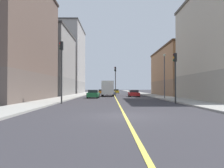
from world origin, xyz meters
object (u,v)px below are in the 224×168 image
object	(u,v)px
building_right_distant	(64,60)
traffic_light_left_near	(175,71)
building_left_mid	(185,72)
car_green	(93,94)
car_orange	(102,92)
car_red	(134,93)
traffic_light_median_far	(115,77)
building_right_midblock	(45,64)
box_truck	(108,88)
street_lamp_left_near	(164,71)
car_yellow	(116,91)
car_blue	(111,92)
traffic_light_right_near	(62,64)

from	to	relation	value
building_right_distant	traffic_light_left_near	world-z (taller)	building_right_distant
building_left_mid	car_green	world-z (taller)	building_left_mid
traffic_light_left_near	car_orange	distance (m)	38.59
car_red	traffic_light_median_far	bearing A→B (deg)	153.70
building_right_midblock	car_green	size ratio (longest dim) A/B	3.90
building_left_mid	box_truck	world-z (taller)	building_left_mid
street_lamp_left_near	traffic_light_median_far	bearing A→B (deg)	121.22
car_yellow	car_blue	distance (m)	18.30
building_right_distant	building_right_midblock	bearing A→B (deg)	-90.00
building_right_distant	car_blue	bearing A→B (deg)	-51.05
traffic_light_right_near	car_green	distance (m)	14.00
traffic_light_median_far	street_lamp_left_near	bearing A→B (deg)	-58.78
building_right_midblock	car_orange	size ratio (longest dim) A/B	4.03
traffic_light_median_far	street_lamp_left_near	xyz separation A→B (m)	(7.03, -11.59, 0.33)
traffic_light_right_near	street_lamp_left_near	distance (m)	15.94
street_lamp_left_near	box_truck	world-z (taller)	street_lamp_left_near
building_right_midblock	traffic_light_median_far	distance (m)	16.93
box_truck	building_right_midblock	bearing A→B (deg)	159.85
building_right_distant	street_lamp_left_near	world-z (taller)	building_right_distant
traffic_light_left_near	street_lamp_left_near	bearing A→B (deg)	83.43
building_left_mid	car_green	distance (m)	23.10
traffic_light_right_near	car_red	bearing A→B (deg)	62.45
traffic_light_left_near	car_red	bearing A→B (deg)	97.62
building_right_midblock	car_green	distance (m)	18.32
building_right_distant	car_red	size ratio (longest dim) A/B	5.31
car_yellow	traffic_light_left_near	bearing A→B (deg)	-83.56
traffic_light_left_near	traffic_light_right_near	xyz separation A→B (m)	(-12.25, 0.00, 0.72)
car_orange	box_truck	xyz separation A→B (m)	(1.85, -16.93, 0.98)
car_red	box_truck	bearing A→B (deg)	161.33
building_right_midblock	traffic_light_right_near	bearing A→B (deg)	-69.61
car_green	car_yellow	world-z (taller)	car_green
building_left_mid	car_blue	bearing A→B (deg)	168.69
building_right_distant	car_green	bearing A→B (deg)	-70.33
traffic_light_median_far	car_green	distance (m)	8.69
building_right_midblock	box_truck	bearing A→B (deg)	-20.15
car_blue	building_right_midblock	bearing A→B (deg)	-169.79
building_right_midblock	street_lamp_left_near	bearing A→B (deg)	-36.37
building_right_distant	car_red	world-z (taller)	building_right_distant
traffic_light_left_near	car_yellow	xyz separation A→B (m)	(-5.25, 46.52, -2.91)
traffic_light_median_far	building_right_midblock	bearing A→B (deg)	161.77
building_left_mid	car_red	size ratio (longest dim) A/B	5.23
traffic_light_left_near	street_lamp_left_near	xyz separation A→B (m)	(1.02, 8.83, 0.63)
traffic_light_median_far	street_lamp_left_near	world-z (taller)	street_lamp_left_near
building_right_distant	car_blue	xyz separation A→B (m)	(14.83, -18.35, -9.99)
car_yellow	box_truck	bearing A→B (deg)	-94.99
building_right_midblock	car_blue	xyz separation A→B (m)	(14.83, 2.67, -6.50)
street_lamp_left_near	car_red	bearing A→B (deg)	109.64
traffic_light_right_near	car_yellow	world-z (taller)	traffic_light_right_near
car_orange	car_red	bearing A→B (deg)	-69.72
building_right_midblock	street_lamp_left_near	world-z (taller)	building_right_midblock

